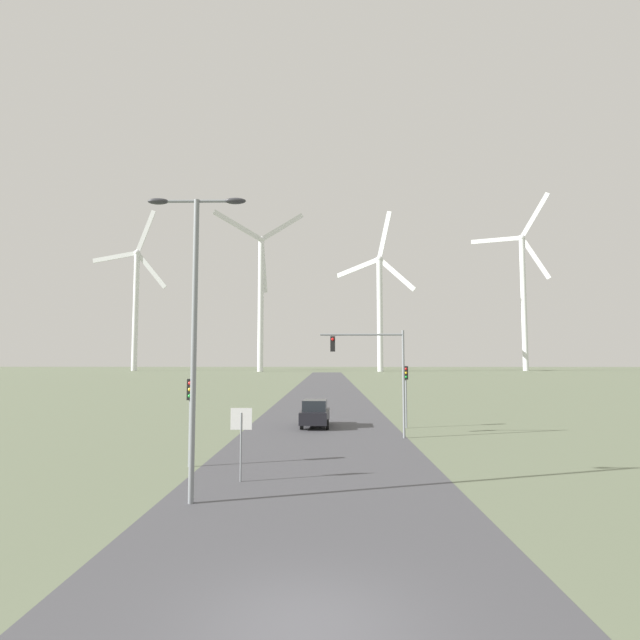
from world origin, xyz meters
The scene contains 12 objects.
ground_plane centered at (0.00, 0.00, 0.00)m, with size 600.00×600.00×0.00m, color #667056.
road_surface centered at (0.00, 48.00, 0.00)m, with size 10.00×240.00×0.01m.
streetlamp centered at (-3.93, 7.25, 6.20)m, with size 3.27×0.32×9.86m.
stop_sign_near centered at (-2.85, 10.07, 1.90)m, with size 0.81×0.07×2.72m.
traffic_light_post_near_left centered at (-5.48, 12.61, 2.72)m, with size 0.28×0.33×3.70m.
traffic_light_post_near_right centered at (5.61, 24.73, 3.00)m, with size 0.28×0.34×4.09m.
traffic_light_mast_overhead centered at (3.14, 20.52, 4.47)m, with size 4.93×0.35×6.25m.
car_approaching centered at (-0.48, 25.16, 0.91)m, with size 1.99×4.18×1.83m.
wind_turbine_far_left centered at (-77.88, 191.63, 29.43)m, with size 31.27×2.60×66.06m.
wind_turbine_left centered at (-25.04, 178.31, 30.80)m, with size 32.95×15.59×62.57m.
wind_turbine_center centered at (20.20, 180.49, 26.70)m, with size 29.48×13.96×61.36m.
wind_turbine_right centered at (80.97, 196.14, 33.26)m, with size 28.62×14.43×72.87m.
Camera 1 is at (0.41, -8.82, 4.53)m, focal length 28.00 mm.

